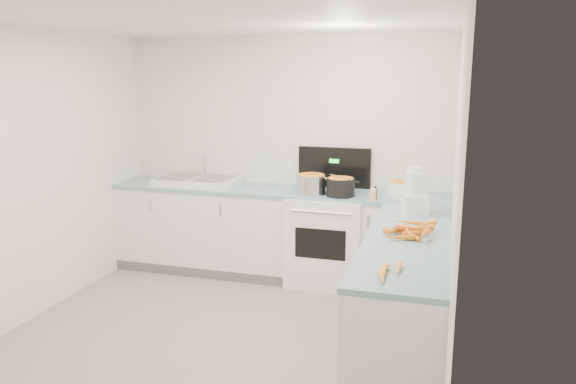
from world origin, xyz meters
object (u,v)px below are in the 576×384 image
(extract_bottle, at_px, (375,194))
(mixing_bowl, at_px, (399,188))
(spice_jar, at_px, (373,195))
(food_processor, at_px, (415,194))
(sink, at_px, (197,181))
(stove, at_px, (328,237))
(steel_pot, at_px, (311,185))
(black_pot, at_px, (341,188))

(extract_bottle, bearing_deg, mixing_bowl, 53.72)
(spice_jar, relative_size, food_processor, 0.25)
(sink, xyz_separation_m, extract_bottle, (1.94, -0.17, 0.01))
(stove, xyz_separation_m, food_processor, (0.88, -0.63, 0.64))
(steel_pot, xyz_separation_m, extract_bottle, (0.64, -0.03, -0.04))
(steel_pot, relative_size, black_pot, 1.06)
(extract_bottle, distance_m, food_processor, 0.63)
(steel_pot, bearing_deg, food_processor, -26.22)
(steel_pot, bearing_deg, stove, 39.54)
(mixing_bowl, bearing_deg, spice_jar, -120.42)
(stove, distance_m, steel_pot, 0.59)
(stove, height_order, steel_pot, stove)
(steel_pot, height_order, mixing_bowl, steel_pot)
(black_pot, relative_size, extract_bottle, 2.80)
(stove, relative_size, sink, 1.58)
(mixing_bowl, height_order, food_processor, food_processor)
(steel_pot, xyz_separation_m, food_processor, (1.03, -0.51, 0.09))
(steel_pot, bearing_deg, spice_jar, -10.39)
(sink, xyz_separation_m, mixing_bowl, (2.14, 0.10, 0.03))
(stove, height_order, food_processor, stove)
(mixing_bowl, bearing_deg, sink, -177.22)
(stove, height_order, black_pot, stove)
(mixing_bowl, relative_size, extract_bottle, 2.77)
(steel_pot, bearing_deg, mixing_bowl, 16.05)
(steel_pot, xyz_separation_m, mixing_bowl, (0.84, 0.24, -0.02))
(mixing_bowl, distance_m, food_processor, 0.78)
(spice_jar, bearing_deg, food_processor, -44.33)
(mixing_bowl, bearing_deg, stove, -170.20)
(extract_bottle, relative_size, food_processor, 0.25)
(sink, bearing_deg, food_processor, -15.47)
(stove, height_order, mixing_bowl, stove)
(black_pot, bearing_deg, stove, 139.26)
(spice_jar, xyz_separation_m, food_processor, (0.40, -0.39, 0.12))
(black_pot, xyz_separation_m, spice_jar, (0.33, -0.11, -0.03))
(black_pot, distance_m, food_processor, 0.89)
(sink, relative_size, spice_jar, 8.71)
(stove, bearing_deg, spice_jar, -26.22)
(sink, relative_size, black_pot, 3.11)
(stove, distance_m, mixing_bowl, 0.88)
(stove, distance_m, extract_bottle, 0.73)
(stove, bearing_deg, extract_bottle, -17.48)
(black_pot, bearing_deg, sink, 174.83)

